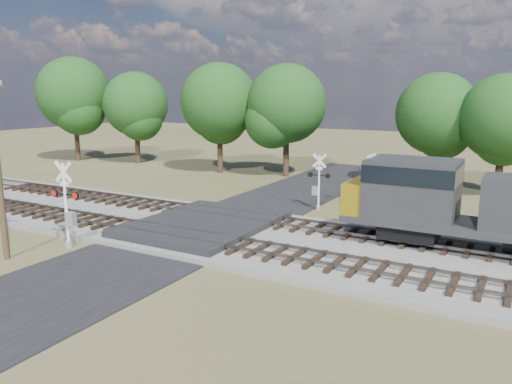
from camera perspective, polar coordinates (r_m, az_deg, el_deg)
The scene contains 10 objects.
ground at distance 28.81m, azimuth -6.56°, elevation -4.70°, with size 160.00×160.00×0.00m, color #464927.
ballast_bed at distance 25.00m, azimuth 13.27°, elevation -7.11°, with size 140.00×10.00×0.30m, color gray.
road at distance 28.80m, azimuth -6.56°, elevation -4.62°, with size 7.00×60.00×0.08m, color black.
crossing_panel at distance 29.11m, azimuth -6.00°, elevation -3.87°, with size 7.00×9.00×0.62m, color #262628.
track_near at distance 25.42m, azimuth -3.46°, elevation -5.88°, with size 140.00×2.60×0.33m.
track_far at distance 29.58m, azimuth 1.77°, elevation -3.37°, with size 140.00×2.60×0.33m.
crossing_signal_near at distance 27.35m, azimuth -20.71°, elevation -2.16°, with size 1.83×0.40×4.55m.
crossing_signal_far at distance 34.12m, azimuth 7.06°, elevation 0.62°, with size 1.57×0.34×3.89m.
equipment_shed at distance 36.13m, azimuth 14.75°, elevation 0.45°, with size 4.90×4.90×2.60m.
treeline at distance 44.20m, azimuth 11.27°, elevation 9.65°, with size 82.92×10.63×11.86m.
Camera 1 is at (16.27, -22.40, 7.97)m, focal length 35.00 mm.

